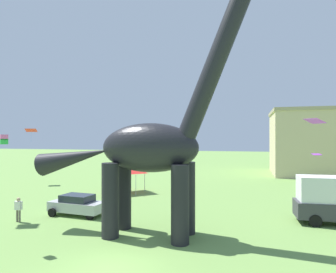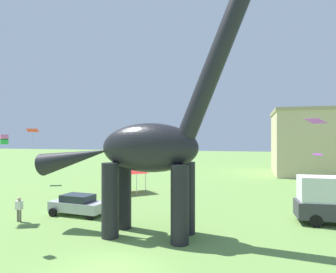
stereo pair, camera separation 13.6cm
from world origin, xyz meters
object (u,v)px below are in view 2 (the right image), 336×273
object	(u,v)px
dinosaur_sculpture	(148,148)
parked_sedan_left	(78,204)
person_near_flyer	(19,207)
kite_mid_right	(33,130)
kite_far_left	(4,139)
festival_canopy_tent	(129,169)
kite_apex	(318,154)
kite_high_right	(315,121)

from	to	relation	value
dinosaur_sculpture	parked_sedan_left	size ratio (longest dim) A/B	3.33
person_near_flyer	kite_mid_right	xyz separation A→B (m)	(-11.42, 15.34, 5.75)
parked_sedan_left	kite_far_left	distance (m)	8.46
dinosaur_sculpture	festival_canopy_tent	world-z (taller)	dinosaur_sculpture
festival_canopy_tent	kite_apex	size ratio (longest dim) A/B	3.62
kite_apex	kite_high_right	distance (m)	4.75
kite_apex	person_near_flyer	bearing A→B (deg)	-154.34
parked_sedan_left	kite_mid_right	world-z (taller)	kite_mid_right
festival_canopy_tent	kite_far_left	xyz separation A→B (m)	(-0.36, -16.79, 3.22)
dinosaur_sculpture	kite_high_right	distance (m)	12.50
parked_sedan_left	kite_high_right	size ratio (longest dim) A/B	2.72
dinosaur_sculpture	person_near_flyer	size ratio (longest dim) A/B	8.58
person_near_flyer	kite_far_left	xyz separation A→B (m)	(2.68, -4.17, 4.74)
kite_far_left	kite_mid_right	bearing A→B (deg)	125.85
festival_canopy_tent	kite_high_right	bearing A→B (deg)	-20.60
dinosaur_sculpture	kite_mid_right	distance (m)	26.38
dinosaur_sculpture	kite_high_right	size ratio (longest dim) A/B	9.08
person_near_flyer	festival_canopy_tent	xyz separation A→B (m)	(3.04, 12.61, 1.52)
kite_mid_right	kite_apex	world-z (taller)	kite_mid_right
kite_apex	kite_far_left	distance (m)	23.23
kite_high_right	parked_sedan_left	bearing A→B (deg)	-168.38
kite_high_right	kite_mid_right	bearing A→B (deg)	163.83
parked_sedan_left	festival_canopy_tent	xyz separation A→B (m)	(0.08, 9.93, 1.74)
parked_sedan_left	festival_canopy_tent	world-z (taller)	festival_canopy_tent
kite_apex	kite_high_right	size ratio (longest dim) A/B	0.54
kite_high_right	person_near_flyer	bearing A→B (deg)	-162.84
dinosaur_sculpture	kite_far_left	world-z (taller)	dinosaur_sculpture
festival_canopy_tent	kite_apex	world-z (taller)	kite_apex
person_near_flyer	kite_far_left	world-z (taller)	kite_far_left
parked_sedan_left	person_near_flyer	world-z (taller)	person_near_flyer
dinosaur_sculpture	kite_mid_right	xyz separation A→B (m)	(-21.08, 15.79, 1.52)
kite_mid_right	parked_sedan_left	bearing A→B (deg)	-41.36
dinosaur_sculpture	kite_mid_right	world-z (taller)	dinosaur_sculpture
parked_sedan_left	kite_apex	bearing A→B (deg)	28.23
kite_apex	parked_sedan_left	bearing A→B (deg)	-157.67
kite_high_right	kite_far_left	size ratio (longest dim) A/B	3.04
festival_canopy_tent	kite_apex	distance (m)	18.22
kite_high_right	kite_far_left	bearing A→B (deg)	-149.21
parked_sedan_left	kite_far_left	xyz separation A→B (m)	(-0.29, -6.85, 4.96)
kite_mid_right	festival_canopy_tent	bearing A→B (deg)	-10.68
person_near_flyer	kite_high_right	distance (m)	21.87
parked_sedan_left	person_near_flyer	size ratio (longest dim) A/B	2.57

